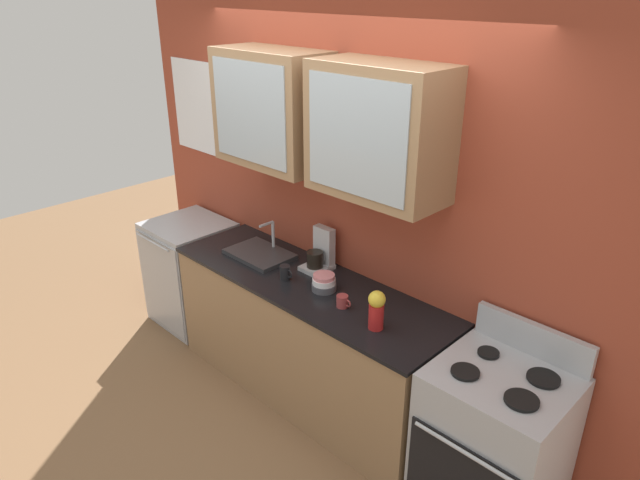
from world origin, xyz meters
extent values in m
plane|color=brown|center=(0.00, 0.00, 0.00)|extent=(10.00, 10.00, 0.00)
cube|color=#993D28|center=(0.00, 0.37, 1.37)|extent=(4.09, 0.10, 2.73)
cube|color=#93704C|center=(-0.44, 0.13, 1.93)|extent=(0.79, 0.38, 0.73)
cube|color=#9EADB7|center=(-0.44, -0.06, 1.93)|extent=(0.67, 0.01, 0.62)
cube|color=#93704C|center=(0.44, 0.13, 1.93)|extent=(0.79, 0.38, 0.73)
cube|color=#9EADB7|center=(0.44, -0.06, 1.93)|extent=(0.67, 0.01, 0.62)
cube|color=white|center=(-1.52, 0.32, 1.75)|extent=(0.74, 0.01, 0.73)
cube|color=#93704C|center=(0.00, 0.00, 0.43)|extent=(2.08, 0.62, 0.86)
cube|color=black|center=(0.00, 0.00, 0.88)|extent=(2.10, 0.65, 0.02)
cube|color=#ADAFB5|center=(1.40, 0.00, 0.44)|extent=(0.67, 0.60, 0.89)
cylinder|color=#ADAFB5|center=(1.40, -0.34, 0.64)|extent=(0.53, 0.02, 0.02)
cube|color=#ADAFB5|center=(1.40, 0.28, 0.98)|extent=(0.63, 0.04, 0.18)
cylinder|color=black|center=(1.25, -0.11, 0.90)|extent=(0.14, 0.14, 0.02)
cylinder|color=black|center=(1.55, -0.11, 0.90)|extent=(0.16, 0.16, 0.02)
cylinder|color=black|center=(1.25, 0.11, 0.90)|extent=(0.11, 0.11, 0.02)
cylinder|color=black|center=(1.55, 0.11, 0.90)|extent=(0.16, 0.16, 0.02)
cube|color=#2D2D30|center=(-0.51, 0.03, 0.90)|extent=(0.46, 0.32, 0.03)
cylinder|color=#ADAFB5|center=(-0.51, 0.16, 1.01)|extent=(0.02, 0.02, 0.19)
cylinder|color=#ADAFB5|center=(-0.51, 0.10, 1.11)|extent=(0.02, 0.12, 0.02)
cylinder|color=#4C4C54|center=(0.16, 0.00, 0.91)|extent=(0.16, 0.16, 0.05)
cylinder|color=white|center=(0.16, 0.00, 0.95)|extent=(0.15, 0.15, 0.05)
cylinder|color=#D87F84|center=(0.16, 0.00, 0.98)|extent=(0.14, 0.14, 0.04)
cylinder|color=#B21E1E|center=(0.67, -0.11, 0.96)|extent=(0.09, 0.09, 0.15)
sphere|color=yellow|center=(0.67, -0.11, 1.07)|extent=(0.10, 0.10, 0.10)
cylinder|color=black|center=(-0.13, -0.08, 0.94)|extent=(0.07, 0.07, 0.10)
torus|color=black|center=(-0.09, -0.08, 0.94)|extent=(0.06, 0.01, 0.06)
cylinder|color=#993838|center=(0.38, -0.07, 0.92)|extent=(0.07, 0.07, 0.08)
torus|color=#993838|center=(0.42, -0.07, 0.93)|extent=(0.05, 0.01, 0.05)
cube|color=#ADAFB5|center=(-1.39, 0.00, 0.44)|extent=(0.61, 0.59, 0.89)
cube|color=#ADAFB5|center=(-1.39, -0.30, 0.44)|extent=(0.58, 0.01, 0.80)
cylinder|color=#ADAFB5|center=(-1.39, -0.33, 0.83)|extent=(0.46, 0.02, 0.02)
cube|color=#B7B7BC|center=(-0.07, 0.17, 0.90)|extent=(0.17, 0.20, 0.03)
cylinder|color=black|center=(-0.07, 0.15, 0.97)|extent=(0.11, 0.11, 0.11)
cube|color=#B7B7BC|center=(-0.07, 0.24, 1.05)|extent=(0.15, 0.06, 0.26)
camera|label=1|loc=(2.37, -2.28, 2.68)|focal=32.19mm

